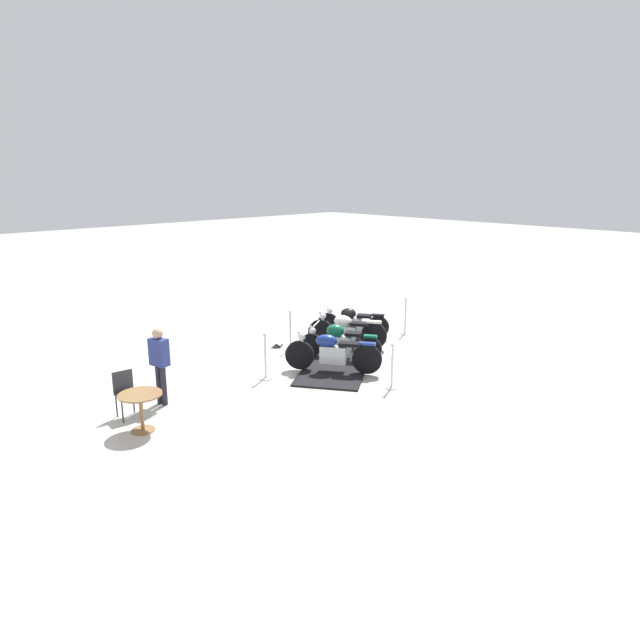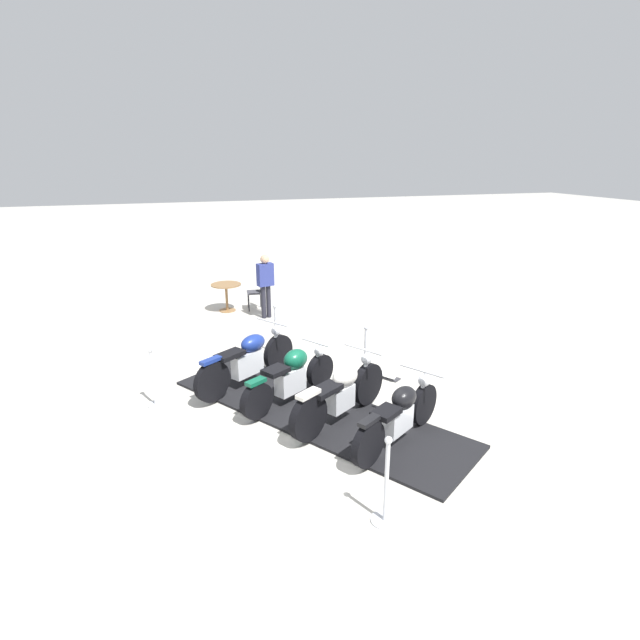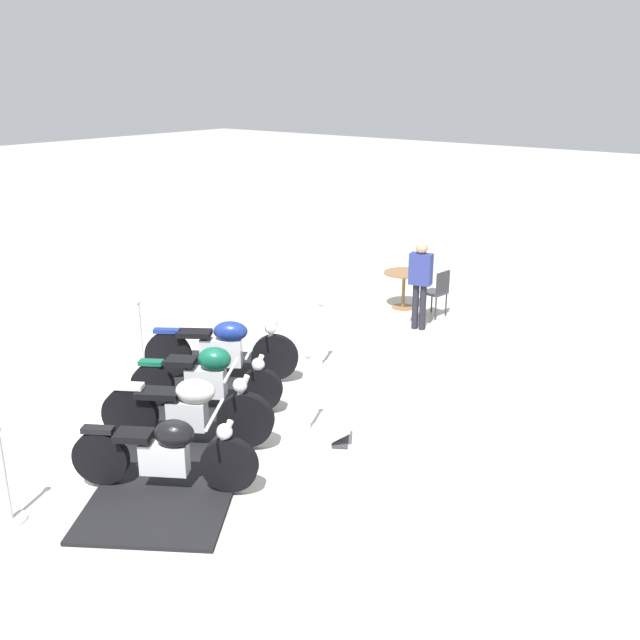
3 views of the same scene
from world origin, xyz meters
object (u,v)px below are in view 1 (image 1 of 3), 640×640
motorcycle_cream (346,330)px  cafe_table (141,403)px  motorcycle_black (352,321)px  cafe_chair_near_table (125,391)px  stanchion_left_rear (392,372)px  motorcycle_navy (332,352)px  motorcycle_forest (339,341)px  stanchion_left_front (405,322)px  stanchion_right_rear (265,365)px  stanchion_right_mid (290,338)px  bystander_person (159,359)px  info_placard (278,344)px

motorcycle_cream → cafe_table: (-0.91, 6.53, 0.05)m
motorcycle_black → cafe_chair_near_table: bearing=63.2°
cafe_table → cafe_chair_near_table: 0.82m
stanchion_left_rear → cafe_chair_near_table: bearing=61.5°
motorcycle_navy → motorcycle_forest: bearing=-90.4°
motorcycle_black → motorcycle_navy: 3.11m
motorcycle_cream → stanchion_left_rear: motorcycle_cream is taller
stanchion_left_rear → stanchion_left_front: stanchion_left_front is taller
stanchion_left_rear → stanchion_right_rear: stanchion_right_rear is taller
stanchion_right_mid → cafe_chair_near_table: size_ratio=1.21×
bystander_person → stanchion_right_mid: bearing=-1.5°
stanchion_left_front → info_placard: size_ratio=2.48×
motorcycle_black → motorcycle_navy: size_ratio=0.93×
motorcycle_navy → motorcycle_cream: bearing=-91.0°
motorcycle_black → cafe_chair_near_table: motorcycle_black is taller
motorcycle_black → stanchion_left_front: 1.67m
motorcycle_black → motorcycle_forest: bearing=91.6°
stanchion_left_rear → cafe_table: stanchion_left_rear is taller
stanchion_left_rear → stanchion_right_rear: size_ratio=0.95×
cafe_table → motorcycle_forest: bearing=-86.5°
motorcycle_cream → stanchion_left_rear: (-2.79, 1.47, -0.14)m
motorcycle_cream → cafe_table: size_ratio=2.40×
stanchion_right_mid → stanchion_left_front: 3.72m
stanchion_right_mid → cafe_chair_near_table: stanchion_right_mid is taller
motorcycle_forest → cafe_chair_near_table: bearing=53.3°
stanchion_right_rear → bystander_person: 2.61m
motorcycle_forest → stanchion_right_mid: (1.48, 0.37, -0.16)m
cafe_table → stanchion_left_front: bearing=-85.9°
stanchion_left_front → stanchion_left_rear: bearing=123.8°
motorcycle_black → motorcycle_forest: (-1.15, 1.72, 0.01)m
motorcycle_navy → stanchion_right_mid: 2.13m
stanchion_left_rear → stanchion_left_front: (2.51, -3.75, -0.01)m
motorcycle_forest → cafe_table: (-0.35, 5.66, 0.06)m
motorcycle_navy → cafe_table: bearing=52.8°
motorcycle_black → cafe_table: (-1.50, 7.38, 0.07)m
motorcycle_black → cafe_table: size_ratio=2.31×
stanchion_right_rear → motorcycle_forest: bearing=-95.8°
stanchion_right_mid → bystander_person: bearing=102.1°
bystander_person → motorcycle_black: bearing=-8.3°
stanchion_right_mid → bystander_person: bystander_person is taller
motorcycle_forest → motorcycle_navy: bearing=92.1°
motorcycle_forest → stanchion_right_rear: bearing=52.3°
motorcycle_cream → info_placard: motorcycle_cream is taller
stanchion_left_front → bystander_person: (0.27, 7.90, 0.62)m
cafe_chair_near_table → bystander_person: 0.93m
motorcycle_navy → stanchion_right_rear: size_ratio=1.81×
info_placard → motorcycle_black: bearing=-55.6°
motorcycle_forest → stanchion_left_rear: (-2.23, 0.60, -0.13)m
stanchion_right_mid → cafe_chair_near_table: 5.30m
cafe_table → bystander_person: size_ratio=0.49×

